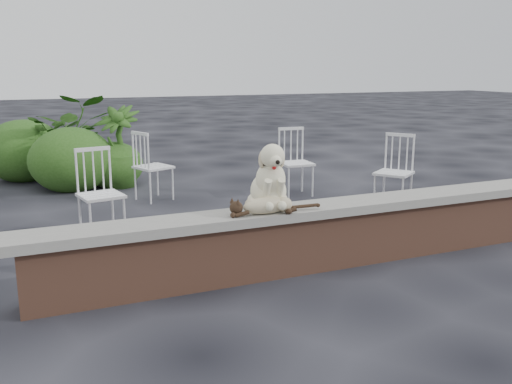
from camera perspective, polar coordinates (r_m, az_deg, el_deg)
name	(u,v)px	position (r m, az deg, el deg)	size (l,w,h in m)	color
ground	(364,259)	(5.44, 10.83, -6.70)	(60.00, 60.00, 0.00)	black
brick_wall	(365,234)	(5.37, 10.94, -4.18)	(6.00, 0.30, 0.50)	brown
capstone	(366,204)	(5.29, 11.07, -1.17)	(6.20, 0.40, 0.08)	slate
dog	(268,175)	(4.79, 1.26, 1.71)	(0.38, 0.51, 0.59)	beige
cat	(267,204)	(4.67, 1.13, -1.24)	(0.95, 0.23, 0.16)	tan
chair_d	(394,172)	(7.39, 13.75, 2.01)	(0.56, 0.56, 0.94)	white
chair_a	(101,194)	(6.14, -15.41, -0.17)	(0.56, 0.56, 0.94)	white
chair_b	(296,162)	(7.92, 4.05, 3.03)	(0.56, 0.56, 0.94)	white
chair_e	(153,166)	(7.74, -10.33, 2.63)	(0.56, 0.56, 0.94)	white
potted_plant_a	(73,138)	(9.28, -18.01, 5.19)	(1.23, 1.07, 1.37)	#224B15
potted_plant_b	(118,147)	(8.70, -13.78, 4.48)	(0.68, 0.68, 1.21)	#224B15
shrubbery	(56,157)	(9.18, -19.56, 3.37)	(2.30, 2.24, 1.01)	#224B15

